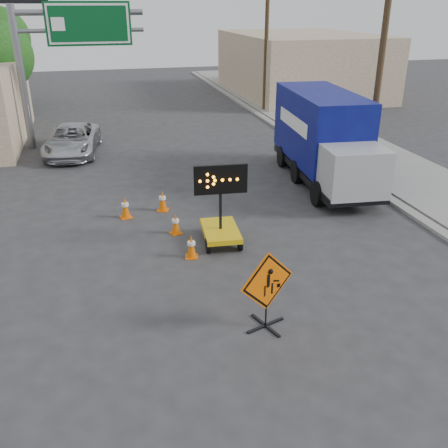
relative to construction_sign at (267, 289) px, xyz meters
name	(u,v)px	position (x,y,z in m)	size (l,w,h in m)	color
ground	(270,339)	(-0.07, -0.49, -1.01)	(100.00, 100.00, 0.00)	#2D2D30
curb_right	(305,144)	(7.13, 14.51, -0.95)	(0.40, 60.00, 0.12)	gray
sidewalk_right	(345,141)	(9.43, 14.51, -0.94)	(4.00, 60.00, 0.15)	gray
building_right_far	(300,64)	(12.93, 29.51, 1.29)	(10.00, 14.00, 4.60)	#CBB492
highway_gantry	(62,43)	(-4.50, 17.47, 4.06)	(6.18, 0.38, 6.90)	slate
utility_pole_near	(381,62)	(7.93, 9.51, 3.67)	(1.80, 0.26, 9.00)	#45301D
utility_pole_far	(266,38)	(7.93, 23.51, 3.67)	(1.80, 0.26, 9.00)	#45301D
construction_sign	(267,289)	(0.00, 0.00, 0.00)	(1.39, 1.00, 1.93)	black
arrow_board	(221,225)	(0.07, 4.53, -0.44)	(1.60, 1.86, 2.53)	gold
pickup_truck	(72,140)	(-4.52, 15.92, -0.31)	(2.32, 5.04, 1.40)	silver
box_truck	(324,143)	(5.53, 9.09, 0.60)	(2.93, 7.69, 3.57)	black
cone_a	(191,246)	(-0.99, 3.79, -0.66)	(0.44, 0.44, 0.72)	#E05C04
cone_b	(176,223)	(-1.17, 5.53, -0.66)	(0.46, 0.46, 0.70)	#E05C04
cone_c	(163,201)	(-1.30, 7.58, -0.63)	(0.50, 0.50, 0.76)	#E05C04
cone_d	(125,207)	(-2.64, 7.26, -0.63)	(0.47, 0.47, 0.77)	#E05C04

